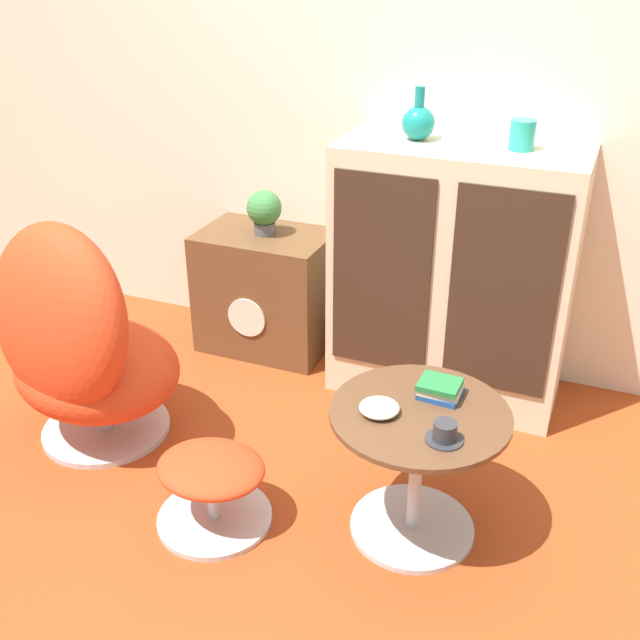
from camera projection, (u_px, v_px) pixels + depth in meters
name	position (u px, v px, depth m)	size (l,w,h in m)	color
ground_plane	(282.00, 526.00, 2.58)	(12.00, 12.00, 0.00)	#9E3D19
wall_back	(415.00, 74.00, 3.12)	(6.40, 0.06, 2.60)	beige
sideboard	(453.00, 274.00, 3.14)	(0.97, 0.49, 1.09)	beige
tv_console	(266.00, 291.00, 3.60)	(0.61, 0.42, 0.58)	brown
egg_chair	(79.00, 345.00, 2.83)	(0.84, 0.80, 0.95)	#B7B7BC
ottoman	(212.00, 480.00, 2.53)	(0.40, 0.40, 0.27)	#B7B7BC
coffee_table	(417.00, 460.00, 2.43)	(0.58, 0.58, 0.49)	#B7B7BC
vase_leftmost	(418.00, 122.00, 2.93)	(0.13, 0.13, 0.21)	#147A75
vase_inner_left	(522.00, 135.00, 2.80)	(0.10, 0.10, 0.11)	teal
potted_plant	(264.00, 210.00, 3.41)	(0.16, 0.16, 0.21)	#4C4C51
teacup	(445.00, 433.00, 2.20)	(0.11, 0.11, 0.06)	#2D2D33
book_stack	(440.00, 389.00, 2.41)	(0.14, 0.12, 0.06)	#1E478C
bowl	(379.00, 408.00, 2.33)	(0.13, 0.13, 0.04)	beige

